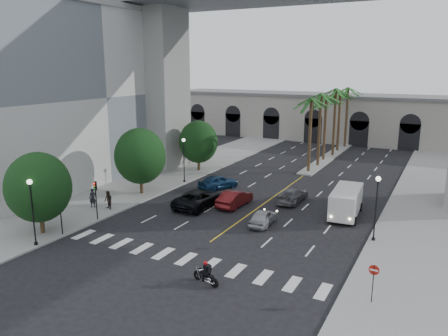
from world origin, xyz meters
TOP-DOWN VIEW (x-y plane):
  - ground at (0.00, 0.00)m, footprint 140.00×140.00m
  - sidewalk_left at (-15.00, 15.00)m, footprint 8.00×100.00m
  - sidewalk_right at (15.00, 15.00)m, footprint 8.00×100.00m
  - median at (0.00, 38.00)m, footprint 2.00×24.00m
  - building_left at (-27.00, 12.00)m, footprint 16.50×32.50m
  - pier_building at (0.00, 55.00)m, footprint 71.00×10.50m
  - bridge at (3.42, 22.00)m, footprint 75.00×13.00m
  - palm_a at (0.00, 28.00)m, footprint 3.20×3.20m
  - palm_b at (0.10, 32.00)m, footprint 3.20×3.20m
  - palm_c at (-0.20, 36.00)m, footprint 3.20×3.20m
  - palm_d at (0.15, 40.00)m, footprint 3.20×3.20m
  - palm_e at (-0.10, 44.00)m, footprint 3.20×3.20m
  - palm_f at (0.20, 48.00)m, footprint 3.20×3.20m
  - street_tree_near at (-13.00, -3.00)m, footprint 5.20×5.20m
  - street_tree_mid at (-13.00, 10.00)m, footprint 5.44×5.44m
  - street_tree_far at (-13.00, 22.00)m, footprint 5.04×5.04m
  - lamp_post_left_near at (-11.40, -5.00)m, footprint 0.40×0.40m
  - lamp_post_left_far at (-11.40, 16.00)m, footprint 0.40×0.40m
  - lamp_post_right at (11.40, 8.00)m, footprint 0.40×0.40m
  - traffic_signal_near at (-11.30, -2.50)m, footprint 0.25×0.18m
  - traffic_signal_far at (-11.30, 1.50)m, footprint 0.25×0.18m
  - motorcycle_rider at (3.15, -4.02)m, footprint 2.12×0.75m
  - car_a at (2.19, 7.49)m, footprint 1.88×4.10m
  - car_b at (-2.27, 10.97)m, footprint 1.91×4.94m
  - car_c at (-5.30, 9.14)m, footprint 3.06×6.27m
  - car_d at (2.31, 14.89)m, footprint 2.16×5.10m
  - car_e at (-6.68, 15.69)m, footprint 3.73×5.11m
  - cargo_van at (8.09, 13.04)m, footprint 2.80×6.21m
  - pedestrian_a at (-14.09, 3.87)m, footprint 0.79×0.66m
  - pedestrian_b at (-12.39, 4.16)m, footprint 1.06×0.95m
  - do_not_enter_sign at (12.87, -1.68)m, footprint 0.61×0.06m

SIDE VIEW (x-z plane):
  - ground at x=0.00m, z-range 0.00..0.00m
  - sidewalk_left at x=-15.00m, z-range 0.00..0.15m
  - sidewalk_right at x=15.00m, z-range 0.00..0.15m
  - median at x=0.00m, z-range 0.00..0.20m
  - car_a at x=2.19m, z-range 0.00..1.36m
  - motorcycle_rider at x=3.15m, z-range -0.07..1.49m
  - car_d at x=2.31m, z-range 0.00..1.47m
  - car_b at x=-2.27m, z-range 0.00..1.60m
  - car_e at x=-6.68m, z-range 0.00..1.62m
  - car_c at x=-5.30m, z-range 0.00..1.72m
  - pedestrian_b at x=-12.39m, z-range 0.15..1.94m
  - pedestrian_a at x=-14.09m, z-range 0.15..2.01m
  - cargo_van at x=8.09m, z-range 0.15..2.73m
  - do_not_enter_sign at x=12.87m, z-range 0.56..3.05m
  - traffic_signal_near at x=-11.30m, z-range 0.69..4.34m
  - traffic_signal_far at x=-11.30m, z-range 0.69..4.34m
  - lamp_post_left_near at x=-11.40m, z-range 0.55..5.90m
  - lamp_post_left_far at x=-11.40m, z-range 0.55..5.90m
  - lamp_post_right at x=11.40m, z-range 0.55..5.90m
  - street_tree_far at x=-13.00m, z-range 0.56..7.24m
  - street_tree_near at x=-13.00m, z-range 0.58..7.47m
  - street_tree_mid at x=-13.00m, z-range 0.61..7.81m
  - pier_building at x=0.00m, z-range 0.02..8.52m
  - palm_c at x=-0.20m, z-range 3.86..13.96m
  - palm_a at x=0.00m, z-range 3.95..14.25m
  - palm_e at x=-0.10m, z-range 3.99..14.39m
  - palm_b at x=0.10m, z-range 4.07..14.67m
  - palm_f at x=0.20m, z-range 4.11..14.81m
  - palm_d at x=0.15m, z-range 4.20..15.10m
  - building_left at x=-27.00m, z-range 0.01..20.61m
  - bridge at x=3.42m, z-range 5.51..31.51m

